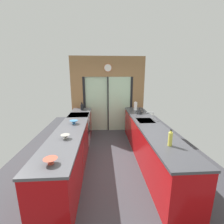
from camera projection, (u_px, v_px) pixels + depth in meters
name	position (u px, v px, depth m)	size (l,w,h in m)	color
ground_plane	(111.00, 153.00, 4.12)	(5.04, 7.60, 0.02)	#38383D
back_wall_unit	(108.00, 90.00, 5.50)	(2.64, 0.12, 2.70)	olive
left_counter_run	(72.00, 146.00, 3.50)	(0.62, 3.80, 0.92)	#AD0C0F
right_counter_run	(148.00, 141.00, 3.77)	(0.62, 3.80, 0.92)	#AD0C0F
sink_faucet	(152.00, 115.00, 3.88)	(0.19, 0.02, 0.22)	#B7BABC
oven_range	(80.00, 130.00, 4.58)	(0.60, 0.60, 0.92)	#B7BABC
mixing_bowl_near	(51.00, 161.00, 1.98)	(0.18, 0.18, 0.08)	#BC4C38
mixing_bowl_mid	(65.00, 136.00, 2.77)	(0.16, 0.16, 0.08)	gray
mixing_bowl_far	(74.00, 122.00, 3.61)	(0.19, 0.19, 0.09)	teal
knife_block	(82.00, 107.00, 5.08)	(0.08, 0.14, 0.26)	black
kettle	(139.00, 111.00, 4.53)	(0.26, 0.18, 0.19)	black
soap_bottle	(170.00, 139.00, 2.47)	(0.07, 0.07, 0.28)	#D1CC4C
paper_towel_roll	(135.00, 106.00, 5.05)	(0.13, 0.13, 0.29)	#B7BABC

